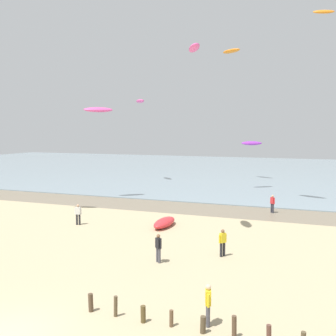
% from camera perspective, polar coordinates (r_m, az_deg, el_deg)
% --- Properties ---
extents(wet_sand_strip, '(120.00, 5.74, 0.01)m').
position_cam_1_polar(wet_sand_strip, '(38.59, 3.92, -6.01)').
color(wet_sand_strip, '#7A6D59').
rests_on(wet_sand_strip, ground).
extents(sea, '(160.00, 70.00, 0.10)m').
position_cam_1_polar(sea, '(75.32, 12.02, -0.38)').
color(sea, '#7F939E').
rests_on(sea, ground).
extents(person_nearest_camera, '(0.54, 0.33, 1.71)m').
position_cam_1_polar(person_nearest_camera, '(32.80, -13.12, -6.59)').
color(person_nearest_camera, '#232328').
rests_on(person_nearest_camera, ground).
extents(person_mid_beach, '(0.32, 0.55, 1.71)m').
position_cam_1_polar(person_mid_beach, '(16.33, 5.93, -19.26)').
color(person_mid_beach, '#4C4C56').
rests_on(person_mid_beach, ground).
extents(person_by_waterline, '(0.45, 0.41, 1.71)m').
position_cam_1_polar(person_by_waterline, '(37.74, 15.14, -5.04)').
color(person_by_waterline, '#383842').
rests_on(person_by_waterline, ground).
extents(person_left_flank, '(0.48, 0.39, 1.71)m').
position_cam_1_polar(person_left_flank, '(23.15, -1.43, -11.61)').
color(person_left_flank, '#4C4C56').
rests_on(person_left_flank, ground).
extents(person_right_flank, '(0.41, 0.45, 1.71)m').
position_cam_1_polar(person_right_flank, '(24.42, 8.06, -10.74)').
color(person_right_flank, '#232328').
rests_on(person_right_flank, ground).
extents(grounded_kite, '(1.29, 3.42, 0.68)m').
position_cam_1_polar(grounded_kite, '(31.48, -0.54, -8.04)').
color(grounded_kite, red).
rests_on(grounded_kite, ground).
extents(kite_aloft_0, '(2.96, 2.58, 0.69)m').
position_cam_1_polar(kite_aloft_0, '(51.46, 12.24, 3.60)').
color(kite_aloft_0, purple).
extents(kite_aloft_2, '(3.32, 2.67, 0.58)m').
position_cam_1_polar(kite_aloft_2, '(59.22, 9.31, 16.66)').
color(kite_aloft_2, orange).
extents(kite_aloft_3, '(3.21, 2.82, 0.79)m').
position_cam_1_polar(kite_aloft_3, '(43.44, -10.25, 8.46)').
color(kite_aloft_3, '#E54C99').
extents(kite_aloft_6, '(2.73, 1.58, 0.73)m').
position_cam_1_polar(kite_aloft_6, '(53.70, 21.98, 20.59)').
color(kite_aloft_6, orange).
extents(kite_aloft_7, '(1.65, 2.58, 0.59)m').
position_cam_1_polar(kite_aloft_7, '(28.55, 3.89, 17.26)').
color(kite_aloft_7, '#E54C99').
extents(kite_aloft_11, '(2.64, 2.98, 0.57)m').
position_cam_1_polar(kite_aloft_11, '(58.08, -4.14, 9.81)').
color(kite_aloft_11, '#E54C99').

